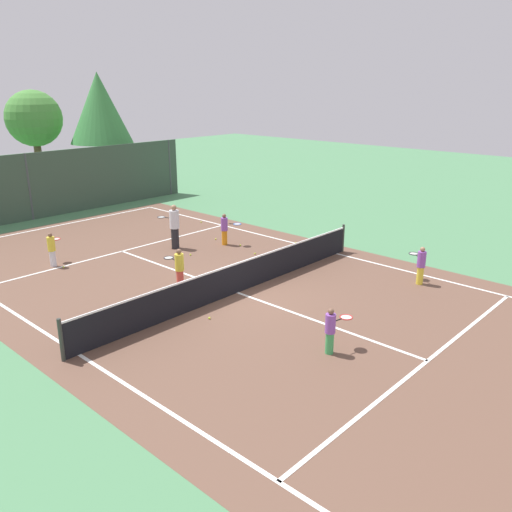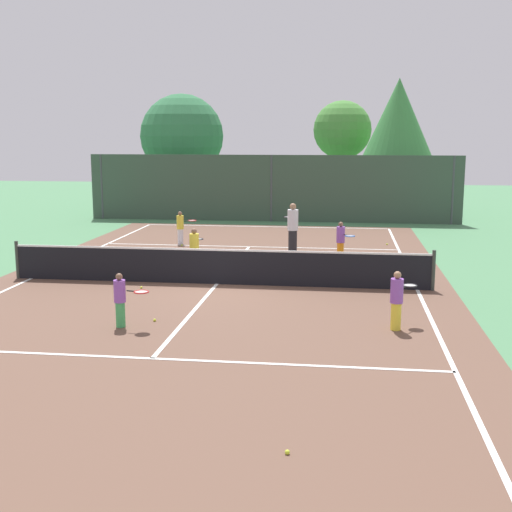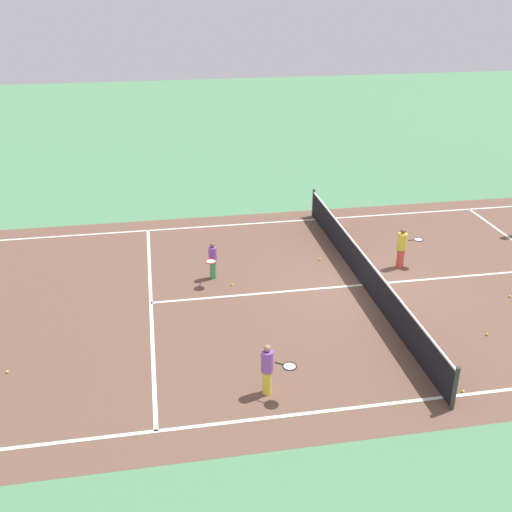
# 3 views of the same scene
# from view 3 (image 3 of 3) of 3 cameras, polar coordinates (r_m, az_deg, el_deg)

# --- Properties ---
(ground_plane) EXTENTS (80.00, 80.00, 0.00)m
(ground_plane) POSITION_cam_3_polar(r_m,az_deg,el_deg) (18.89, 9.95, -2.70)
(ground_plane) COLOR #4C8456
(court_surface) EXTENTS (13.00, 25.00, 0.01)m
(court_surface) POSITION_cam_3_polar(r_m,az_deg,el_deg) (18.89, 9.95, -2.70)
(court_surface) COLOR brown
(court_surface) RESTS_ON ground_plane
(tennis_net) EXTENTS (11.90, 0.10, 1.10)m
(tennis_net) POSITION_cam_3_polar(r_m,az_deg,el_deg) (18.66, 10.07, -1.32)
(tennis_net) COLOR #333833
(tennis_net) RESTS_ON ground_plane
(player_0) EXTENTS (0.33, 0.85, 1.35)m
(player_0) POSITION_cam_3_polar(r_m,az_deg,el_deg) (19.99, 13.53, 0.80)
(player_0) COLOR #E54C3F
(player_0) RESTS_ON ground_plane
(player_4) EXTENTS (0.67, 0.81, 1.28)m
(player_4) POSITION_cam_3_polar(r_m,az_deg,el_deg) (13.78, 1.14, -10.51)
(player_4) COLOR yellow
(player_4) RESTS_ON ground_plane
(player_5) EXTENTS (0.84, 0.43, 1.19)m
(player_5) POSITION_cam_3_polar(r_m,az_deg,el_deg) (18.78, -4.08, -0.40)
(player_5) COLOR #3FA559
(player_5) RESTS_ON ground_plane
(tennis_ball_1) EXTENTS (0.07, 0.07, 0.07)m
(tennis_ball_1) POSITION_cam_3_polar(r_m,az_deg,el_deg) (19.41, 22.68, -3.50)
(tennis_ball_1) COLOR #CCE533
(tennis_ball_1) RESTS_ON ground_plane
(tennis_ball_2) EXTENTS (0.07, 0.07, 0.07)m
(tennis_ball_2) POSITION_cam_3_polar(r_m,az_deg,el_deg) (23.62, 22.38, 1.61)
(tennis_ball_2) COLOR #CCE533
(tennis_ball_2) RESTS_ON ground_plane
(tennis_ball_5) EXTENTS (0.07, 0.07, 0.07)m
(tennis_ball_5) POSITION_cam_3_polar(r_m,az_deg,el_deg) (14.93, 18.81, -11.90)
(tennis_ball_5) COLOR #CCE533
(tennis_ball_5) RESTS_ON ground_plane
(tennis_ball_6) EXTENTS (0.07, 0.07, 0.07)m
(tennis_ball_6) POSITION_cam_3_polar(r_m,az_deg,el_deg) (20.28, 6.00, -0.31)
(tennis_ball_6) COLOR #CCE533
(tennis_ball_6) RESTS_ON ground_plane
(tennis_ball_7) EXTENTS (0.07, 0.07, 0.07)m
(tennis_ball_7) POSITION_cam_3_polar(r_m,az_deg,el_deg) (17.24, 20.82, -6.88)
(tennis_ball_7) COLOR #CCE533
(tennis_ball_7) RESTS_ON ground_plane
(tennis_ball_8) EXTENTS (0.07, 0.07, 0.07)m
(tennis_ball_8) POSITION_cam_3_polar(r_m,az_deg,el_deg) (15.92, -22.27, -10.00)
(tennis_ball_8) COLOR #CCE533
(tennis_ball_8) RESTS_ON ground_plane
(tennis_ball_10) EXTENTS (0.07, 0.07, 0.07)m
(tennis_ball_10) POSITION_cam_3_polar(r_m,az_deg,el_deg) (18.58, -2.25, -2.69)
(tennis_ball_10) COLOR #CCE533
(tennis_ball_10) RESTS_ON ground_plane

